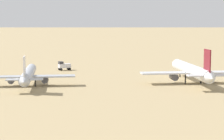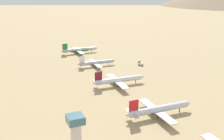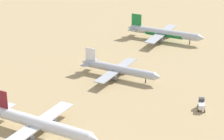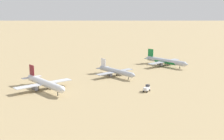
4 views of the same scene
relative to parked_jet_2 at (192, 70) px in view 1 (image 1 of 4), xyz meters
name	(u,v)px [view 1 (image 1 of 4)]	position (x,y,z in m)	size (l,w,h in m)	color
ground_plane	(194,81)	(4.31, -2.62, -4.34)	(1800.00, 1800.00, 0.00)	tan
parked_jet_2	(192,70)	(0.00, 0.00, 0.00)	(44.73, 36.33, 12.90)	silver
parked_jet_3	(28,75)	(2.78, 55.99, -0.59)	(38.62, 31.35, 11.14)	#B2B7C1
service_truck	(64,66)	(43.51, 41.95, -2.26)	(4.03, 5.65, 3.90)	silver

